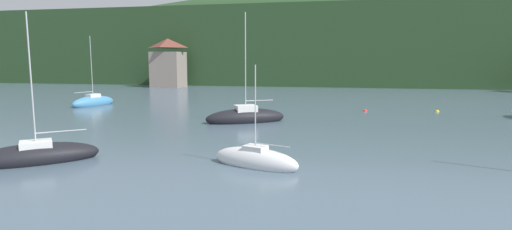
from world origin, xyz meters
TOP-DOWN VIEW (x-y plane):
  - wooded_hillside at (5.64, 145.16)m, footprint 352.00×75.98m
  - shore_building_west at (-30.24, 95.71)m, footprint 6.36×5.74m
  - sailboat_far_1 at (-24.85, 61.34)m, footprint 3.37×6.23m
  - sailboat_far_6 at (-3.37, 52.33)m, footprint 7.51×5.60m
  - sailboat_mid_8 at (-11.26, 35.85)m, footprint 6.29×5.80m
  - sailboat_mid_9 at (0.71, 37.50)m, footprint 5.19×2.90m
  - mooring_buoy_near at (7.67, 62.70)m, footprint 0.47×0.47m
  - mooring_buoy_mid at (15.30, 63.75)m, footprint 0.45×0.45m

SIDE VIEW (x-z plane):
  - mooring_buoy_near at x=7.67m, z-range -0.24..0.24m
  - mooring_buoy_mid at x=15.30m, z-range -0.22..0.22m
  - sailboat_mid_9 at x=0.71m, z-range -2.53..3.22m
  - sailboat_mid_8 at x=-11.26m, z-range -3.89..4.63m
  - sailboat_far_1 at x=-24.85m, z-range -4.05..4.91m
  - sailboat_far_6 at x=-3.37m, z-range -4.67..5.57m
  - shore_building_west at x=-30.24m, z-range -0.15..9.84m
  - wooded_hillside at x=5.64m, z-range -15.19..29.58m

